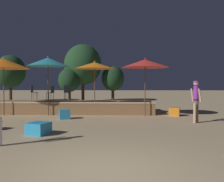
% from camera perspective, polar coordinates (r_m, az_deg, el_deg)
% --- Properties ---
extents(ground_plane, '(120.00, 120.00, 0.00)m').
position_cam_1_polar(ground_plane, '(5.01, -2.41, -18.13)').
color(ground_plane, tan).
extents(wooden_deck, '(9.41, 3.01, 0.71)m').
position_cam_1_polar(wooden_deck, '(15.13, -8.94, -3.59)').
color(wooden_deck, olive).
rests_on(wooden_deck, ground).
extents(patio_umbrella_0, '(2.74, 2.74, 3.11)m').
position_cam_1_polar(patio_umbrella_0, '(14.47, -23.57, 5.76)').
color(patio_umbrella_0, brown).
rests_on(patio_umbrella_0, ground).
extents(patio_umbrella_1, '(2.51, 2.51, 3.05)m').
position_cam_1_polar(patio_umbrella_1, '(13.22, 7.57, 6.23)').
color(patio_umbrella_1, brown).
rests_on(patio_umbrella_1, ground).
extents(patio_umbrella_2, '(2.22, 2.22, 2.94)m').
position_cam_1_polar(patio_umbrella_2, '(13.48, -4.00, 5.81)').
color(patio_umbrella_2, brown).
rests_on(patio_umbrella_2, ground).
extents(patio_umbrella_3, '(2.25, 2.25, 3.17)m').
position_cam_1_polar(patio_umbrella_3, '(13.75, -14.43, 6.44)').
color(patio_umbrella_3, brown).
rests_on(patio_umbrella_3, ground).
extents(cube_seat_2, '(0.64, 0.64, 0.46)m').
position_cam_1_polar(cube_seat_2, '(12.30, -10.80, -5.21)').
color(cube_seat_2, '#2D9EDB').
rests_on(cube_seat_2, ground).
extents(cube_seat_3, '(0.82, 0.82, 0.40)m').
position_cam_1_polar(cube_seat_3, '(8.79, -16.43, -8.21)').
color(cube_seat_3, '#2D9EDB').
rests_on(cube_seat_3, ground).
extents(cube_seat_4, '(0.67, 0.67, 0.45)m').
position_cam_1_polar(cube_seat_4, '(13.63, 14.07, -4.58)').
color(cube_seat_4, orange).
rests_on(cube_seat_4, ground).
extents(person_1, '(0.43, 0.44, 1.83)m').
position_cam_1_polar(person_1, '(11.41, 18.65, -1.68)').
color(person_1, tan).
rests_on(person_1, ground).
extents(bistro_chair_0, '(0.45, 0.46, 0.90)m').
position_cam_1_polar(bistro_chair_0, '(15.35, -10.20, 0.00)').
color(bistro_chair_0, '#2D3338').
rests_on(bistro_chair_0, wooden_deck).
extents(bistro_chair_1, '(0.48, 0.48, 0.90)m').
position_cam_1_polar(bistro_chair_1, '(15.23, -13.71, -0.03)').
color(bistro_chair_1, '#1E4C47').
rests_on(bistro_chair_1, wooden_deck).
extents(bistro_chair_2, '(0.40, 0.40, 0.90)m').
position_cam_1_polar(bistro_chair_2, '(16.30, -17.57, 0.04)').
color(bistro_chair_2, '#2D3338').
rests_on(bistro_chair_2, wooden_deck).
extents(background_tree_0, '(2.19, 2.19, 3.42)m').
position_cam_1_polar(background_tree_0, '(24.10, 0.20, 2.87)').
color(background_tree_0, '#3D2B1C').
rests_on(background_tree_0, ground).
extents(background_tree_1, '(3.53, 3.53, 5.46)m').
position_cam_1_polar(background_tree_1, '(24.02, -6.68, 5.98)').
color(background_tree_1, '#3D2B1C').
rests_on(background_tree_1, ground).
extents(background_tree_2, '(2.85, 2.85, 4.44)m').
position_cam_1_polar(background_tree_2, '(25.76, -22.21, 4.14)').
color(background_tree_2, '#3D2B1C').
rests_on(background_tree_2, ground).
extents(background_tree_3, '(1.99, 1.99, 3.13)m').
position_cam_1_polar(background_tree_3, '(23.08, -9.75, 2.45)').
color(background_tree_3, '#3D2B1C').
rests_on(background_tree_3, ground).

